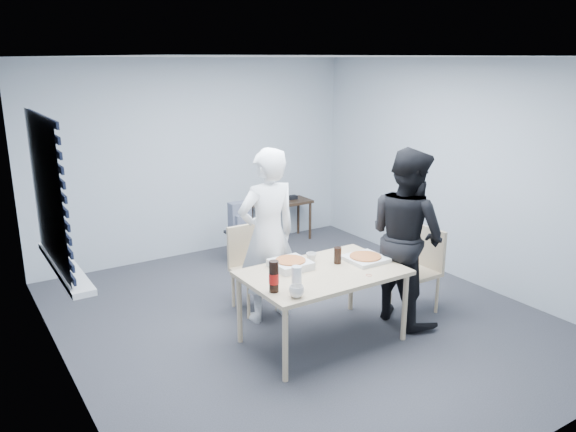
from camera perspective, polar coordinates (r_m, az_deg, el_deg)
room at (r=4.98m, az=-22.81°, el=1.17°), size 5.00×5.00×5.00m
dining_table at (r=5.20m, az=3.57°, el=-6.21°), size 1.45×0.92×0.71m
chair_far at (r=5.98m, az=-3.84°, el=-4.61°), size 0.42×0.42×0.89m
chair_right at (r=6.06m, az=13.39°, el=-4.72°), size 0.42×0.42×0.89m
person_white at (r=5.58m, az=-2.08°, el=-2.02°), size 0.65×0.42×1.77m
person_black at (r=5.69m, az=11.96°, el=-2.01°), size 0.47×0.86×1.77m
side_table at (r=8.12m, az=-0.69°, el=0.93°), size 0.89×0.39×0.59m
stool at (r=7.26m, az=-4.86°, el=-2.39°), size 0.32×0.32×0.44m
backpack at (r=7.16m, az=-4.87°, el=-0.16°), size 0.27×0.20×0.38m
pizza_box_a at (r=5.23m, az=0.26°, el=-4.89°), size 0.33×0.33×0.08m
pizza_box_b at (r=5.47m, az=7.86°, el=-4.28°), size 0.36×0.36×0.05m
mug_a at (r=4.62m, az=0.88°, el=-7.67°), size 0.17×0.17×0.10m
mug_b at (r=5.37m, az=2.38°, el=-4.25°), size 0.10×0.10×0.09m
cola_glass at (r=5.35m, az=5.06°, el=-4.02°), size 0.08×0.08×0.16m
soda_bottle at (r=4.68m, az=-1.45°, el=-6.22°), size 0.09×0.09×0.27m
plastic_cups at (r=4.74m, az=0.88°, el=-6.32°), size 0.11×0.11×0.21m
rubber_band at (r=5.12m, az=8.22°, el=-5.98°), size 0.05×0.05×0.00m
papers at (r=8.03m, az=-1.65°, el=1.37°), size 0.30×0.34×0.00m
black_box at (r=8.23m, az=0.48°, el=1.91°), size 0.13×0.10×0.05m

